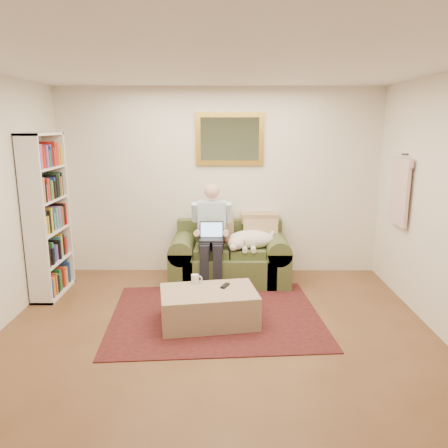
{
  "coord_description": "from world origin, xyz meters",
  "views": [
    {
      "loc": [
        0.1,
        -3.62,
        2.09
      ],
      "look_at": [
        0.07,
        1.39,
        0.95
      ],
      "focal_mm": 35.0,
      "sensor_mm": 36.0,
      "label": 1
    }
  ],
  "objects_px": {
    "sofa": "(230,261)",
    "sleeping_dog": "(251,239)",
    "laptop": "(211,235)",
    "ottoman": "(209,307)",
    "bookshelf": "(47,216)",
    "seated_man": "(212,236)",
    "coffee_mug": "(195,279)"
  },
  "relations": [
    {
      "from": "sofa",
      "to": "sleeping_dog",
      "type": "relative_size",
      "value": 2.43
    },
    {
      "from": "sleeping_dog",
      "to": "laptop",
      "type": "bearing_deg",
      "value": -166.36
    },
    {
      "from": "sofa",
      "to": "laptop",
      "type": "height_order",
      "value": "laptop"
    },
    {
      "from": "ottoman",
      "to": "bookshelf",
      "type": "xyz_separation_m",
      "value": [
        -2.01,
        0.85,
        0.82
      ]
    },
    {
      "from": "seated_man",
      "to": "laptop",
      "type": "height_order",
      "value": "seated_man"
    },
    {
      "from": "ottoman",
      "to": "coffee_mug",
      "type": "relative_size",
      "value": 10.07
    },
    {
      "from": "ottoman",
      "to": "coffee_mug",
      "type": "distance_m",
      "value": 0.36
    },
    {
      "from": "sleeping_dog",
      "to": "sofa",
      "type": "bearing_deg",
      "value": 164.26
    },
    {
      "from": "seated_man",
      "to": "laptop",
      "type": "xyz_separation_m",
      "value": [
        -0.0,
        -0.06,
        0.03
      ]
    },
    {
      "from": "bookshelf",
      "to": "ottoman",
      "type": "bearing_deg",
      "value": -22.96
    },
    {
      "from": "laptop",
      "to": "ottoman",
      "type": "bearing_deg",
      "value": -89.7
    },
    {
      "from": "ottoman",
      "to": "laptop",
      "type": "bearing_deg",
      "value": 90.3
    },
    {
      "from": "sofa",
      "to": "ottoman",
      "type": "xyz_separation_m",
      "value": [
        -0.23,
        -1.32,
        -0.09
      ]
    },
    {
      "from": "seated_man",
      "to": "bookshelf",
      "type": "height_order",
      "value": "bookshelf"
    },
    {
      "from": "sleeping_dog",
      "to": "ottoman",
      "type": "relative_size",
      "value": 0.65
    },
    {
      "from": "seated_man",
      "to": "ottoman",
      "type": "distance_m",
      "value": 1.27
    },
    {
      "from": "seated_man",
      "to": "laptop",
      "type": "distance_m",
      "value": 0.07
    },
    {
      "from": "sofa",
      "to": "seated_man",
      "type": "bearing_deg",
      "value": -148.55
    },
    {
      "from": "sofa",
      "to": "bookshelf",
      "type": "relative_size",
      "value": 0.79
    },
    {
      "from": "coffee_mug",
      "to": "bookshelf",
      "type": "relative_size",
      "value": 0.05
    },
    {
      "from": "laptop",
      "to": "bookshelf",
      "type": "height_order",
      "value": "bookshelf"
    },
    {
      "from": "coffee_mug",
      "to": "sleeping_dog",
      "type": "bearing_deg",
      "value": 56.09
    },
    {
      "from": "bookshelf",
      "to": "coffee_mug",
      "type": "bearing_deg",
      "value": -18.65
    },
    {
      "from": "sofa",
      "to": "laptop",
      "type": "bearing_deg",
      "value": -138.98
    },
    {
      "from": "seated_man",
      "to": "bookshelf",
      "type": "xyz_separation_m",
      "value": [
        -2.01,
        -0.32,
        0.33
      ]
    },
    {
      "from": "sofa",
      "to": "coffee_mug",
      "type": "xyz_separation_m",
      "value": [
        -0.39,
        -1.09,
        0.14
      ]
    },
    {
      "from": "sofa",
      "to": "coffee_mug",
      "type": "distance_m",
      "value": 1.17
    },
    {
      "from": "bookshelf",
      "to": "seated_man",
      "type": "bearing_deg",
      "value": 8.99
    },
    {
      "from": "seated_man",
      "to": "sleeping_dog",
      "type": "height_order",
      "value": "seated_man"
    },
    {
      "from": "ottoman",
      "to": "coffee_mug",
      "type": "xyz_separation_m",
      "value": [
        -0.16,
        0.23,
        0.23
      ]
    },
    {
      "from": "seated_man",
      "to": "bookshelf",
      "type": "relative_size",
      "value": 0.67
    },
    {
      "from": "seated_man",
      "to": "sofa",
      "type": "bearing_deg",
      "value": 31.45
    }
  ]
}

